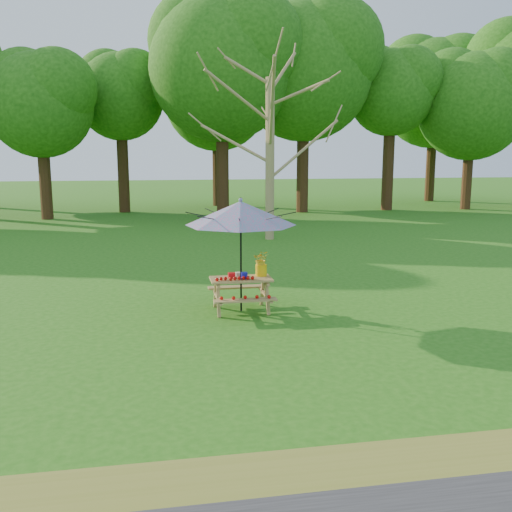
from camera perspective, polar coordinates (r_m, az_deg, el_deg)
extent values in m
cylinder|color=#937F50|center=(20.54, 1.40, 9.57)|extent=(0.37, 0.37, 5.69)
cube|color=#A98B4C|center=(11.21, -1.51, -2.31)|extent=(1.20, 0.62, 0.04)
cube|color=#A98B4C|center=(10.75, -1.06, -4.45)|extent=(1.20, 0.22, 0.04)
cube|color=#A98B4C|center=(11.80, -1.91, -3.11)|extent=(1.20, 0.22, 0.04)
cylinder|color=black|center=(11.11, -1.52, 0.08)|extent=(0.04, 0.04, 2.25)
cone|color=teal|center=(11.00, -1.54, 4.31)|extent=(2.51, 2.51, 0.46)
sphere|color=teal|center=(10.97, -1.55, 5.63)|extent=(0.08, 0.08, 0.08)
cube|color=red|center=(11.22, -2.45, -1.94)|extent=(0.14, 0.12, 0.10)
cylinder|color=#1416A5|center=(11.11, -1.18, -1.97)|extent=(0.13, 0.13, 0.13)
cube|color=beige|center=(11.40, -1.73, -1.82)|extent=(0.13, 0.13, 0.07)
cylinder|color=yellow|center=(11.38, 0.52, -1.43)|extent=(0.23, 0.23, 0.23)
imported|color=gold|center=(11.34, 0.52, -0.32)|extent=(0.35, 0.32, 0.34)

